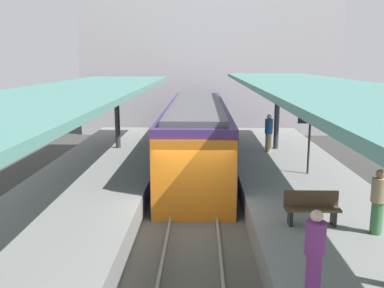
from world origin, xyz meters
TOP-DOWN VIEW (x-y plane):
  - ground_plane at (0.00, 0.00)m, footprint 80.00×80.00m
  - platform_left at (-3.80, 0.00)m, footprint 4.40×28.00m
  - platform_right at (3.80, 0.00)m, footprint 4.40×28.00m
  - track_ballast at (0.00, 0.00)m, footprint 3.20×28.00m
  - rail_near_side at (-0.72, 0.00)m, footprint 0.08×28.00m
  - rail_far_side at (0.72, 0.00)m, footprint 0.08×28.00m
  - commuter_train at (0.00, 7.76)m, footprint 2.78×15.13m
  - canopy_left at (-3.80, 1.40)m, footprint 4.18×21.00m
  - canopy_right at (3.80, 1.40)m, footprint 4.18×21.00m
  - platform_bench at (3.06, -1.86)m, footprint 1.40×0.41m
  - platform_sign at (4.20, 3.13)m, footprint 0.90×0.08m
  - passenger_near_bench at (2.24, -5.22)m, footprint 0.36×0.36m
  - passenger_mid_platform at (4.49, -2.43)m, footprint 0.36×0.36m
  - passenger_far_end at (3.33, 6.98)m, footprint 0.36×0.36m
  - station_building_backdrop at (0.77, 20.00)m, footprint 18.00×6.00m

SIDE VIEW (x-z plane):
  - ground_plane at x=0.00m, z-range 0.00..0.00m
  - track_ballast at x=0.00m, z-range 0.00..0.20m
  - rail_near_side at x=-0.72m, z-range 0.20..0.34m
  - rail_far_side at x=0.72m, z-range 0.20..0.34m
  - platform_left at x=-3.80m, z-range 0.00..1.00m
  - platform_right at x=3.80m, z-range 0.00..1.00m
  - platform_bench at x=3.06m, z-range 1.03..1.89m
  - commuter_train at x=0.00m, z-range 0.18..3.28m
  - passenger_near_bench at x=2.24m, z-range 1.03..2.63m
  - passenger_mid_platform at x=4.49m, z-range 1.03..2.64m
  - passenger_far_end at x=3.33m, z-range 1.04..2.77m
  - platform_sign at x=4.20m, z-range 1.52..3.73m
  - canopy_left at x=-3.80m, z-range 2.51..5.78m
  - canopy_right at x=3.80m, z-range 2.60..6.04m
  - station_building_backdrop at x=0.77m, z-range 0.00..11.00m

